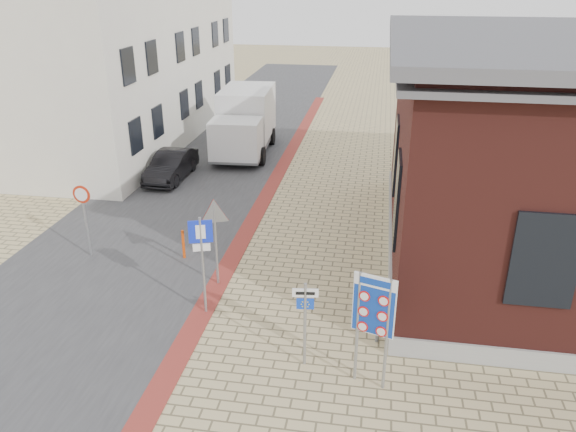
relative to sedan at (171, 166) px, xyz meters
The scene contains 15 objects.
ground 13.57m from the sedan, 61.36° to the right, with size 120.00×120.00×0.00m, color tan.
road_strip 3.31m from the sedan, 72.12° to the left, with size 7.00×60.00×0.02m, color #38383A.
curb_strip 4.92m from the sedan, 22.90° to the right, with size 0.60×40.00×0.02m, color maroon.
townhouse_near 5.73m from the sedan, behind, with size 7.40×6.40×8.30m.
townhouse_mid 8.55m from the sedan, 126.39° to the left, with size 7.40×6.40×9.10m.
townhouse_far 13.39m from the sedan, 110.38° to the left, with size 7.40×6.40×8.30m.
bike_rack 13.34m from the sedan, 46.67° to the right, with size 0.08×1.80×0.60m.
sedan is the anchor object (origin of this frame).
box_truck 5.00m from the sedan, 62.30° to the left, with size 2.76×5.99×3.07m.
border_sign 15.09m from the sedan, 53.20° to the right, with size 0.90×0.32×2.73m.
essen_sign 13.84m from the sedan, 57.12° to the right, with size 0.58×0.11×2.15m.
parking_sign 10.99m from the sedan, 65.11° to the right, with size 0.59×0.23×2.78m.
yield_sign 9.63m from the sedan, 61.82° to the right, with size 0.87×0.44×2.61m.
speed_sign 7.47m from the sedan, 90.00° to the right, with size 0.57×0.07×2.42m.
bollard 7.66m from the sedan, 66.94° to the right, with size 0.09×0.09×0.98m, color #D8450B.
Camera 1 is at (2.37, -10.23, 8.42)m, focal length 35.00 mm.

